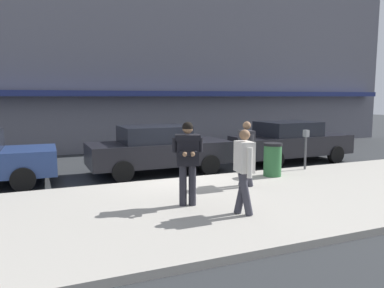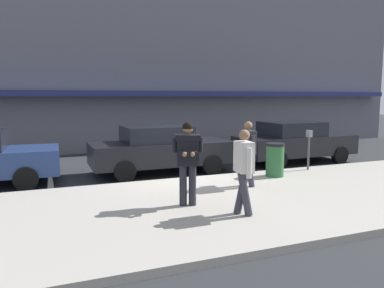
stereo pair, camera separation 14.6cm
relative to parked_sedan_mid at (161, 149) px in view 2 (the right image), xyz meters
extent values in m
plane|color=#2B2D30|center=(0.28, -1.29, -0.79)|extent=(80.00, 80.00, 0.00)
cube|color=#A8A399|center=(1.28, -4.14, -0.72)|extent=(32.00, 5.30, 0.14)
cube|color=silver|center=(1.28, -1.24, -0.79)|extent=(28.00, 0.12, 0.01)
cube|color=slate|center=(1.28, 7.21, 5.58)|extent=(28.00, 4.00, 12.74)
cube|color=navy|center=(1.28, 4.86, 1.81)|extent=(26.60, 0.70, 0.24)
cylinder|color=black|center=(-3.93, 0.84, -0.47)|extent=(0.65, 0.24, 0.64)
cylinder|color=black|center=(-3.97, -0.87, -0.47)|extent=(0.65, 0.24, 0.64)
cube|color=black|center=(0.04, 0.00, -0.12)|extent=(4.52, 1.86, 0.70)
cube|color=black|center=(-0.14, 0.00, 0.49)|extent=(2.08, 1.66, 0.52)
cylinder|color=black|center=(1.43, 0.87, -0.47)|extent=(0.64, 0.23, 0.64)
cylinder|color=black|center=(1.44, -0.84, -0.47)|extent=(0.64, 0.23, 0.64)
cylinder|color=black|center=(-1.36, 0.84, -0.47)|extent=(0.64, 0.23, 0.64)
cylinder|color=black|center=(-1.35, -0.87, -0.47)|extent=(0.64, 0.23, 0.64)
cube|color=black|center=(5.27, 0.03, -0.12)|extent=(4.56, 1.98, 0.70)
cube|color=black|center=(5.09, 0.02, 0.49)|extent=(2.13, 1.71, 0.52)
cylinder|color=black|center=(6.63, 0.94, -0.47)|extent=(0.65, 0.24, 0.64)
cylinder|color=black|center=(6.69, -0.77, -0.47)|extent=(0.65, 0.24, 0.64)
cylinder|color=black|center=(3.84, 0.84, -0.47)|extent=(0.65, 0.24, 0.64)
cylinder|color=black|center=(3.90, -0.87, -0.47)|extent=(0.65, 0.24, 0.64)
cylinder|color=#23232B|center=(-0.57, -4.19, -0.21)|extent=(0.16, 0.16, 0.88)
cylinder|color=#23232B|center=(-0.76, -4.13, -0.21)|extent=(0.16, 0.16, 0.88)
cube|color=black|center=(-0.66, -4.16, 0.55)|extent=(0.53, 0.43, 0.64)
cube|color=black|center=(-0.66, -4.16, 0.82)|extent=(0.60, 0.48, 0.12)
cylinder|color=black|center=(-0.41, -4.24, 0.66)|extent=(0.11, 0.11, 0.30)
cylinder|color=black|center=(-0.57, -4.36, 0.51)|extent=(0.19, 0.32, 0.10)
sphere|color=#8C6647|center=(-0.68, -4.47, 0.51)|extent=(0.10, 0.10, 0.10)
cylinder|color=black|center=(-0.92, -4.08, 0.66)|extent=(0.11, 0.11, 0.30)
cylinder|color=black|center=(-0.85, -4.27, 0.51)|extent=(0.19, 0.32, 0.10)
sphere|color=#8C6647|center=(-0.83, -4.42, 0.51)|extent=(0.10, 0.10, 0.10)
cube|color=black|center=(-0.77, -4.48, 0.51)|extent=(0.12, 0.16, 0.07)
sphere|color=#8C6647|center=(-0.67, -4.19, 1.01)|extent=(0.22, 0.22, 0.22)
sphere|color=black|center=(-0.67, -4.19, 1.04)|extent=(0.23, 0.23, 0.23)
cylinder|color=#33333D|center=(0.11, -5.26, -0.22)|extent=(0.34, 0.19, 0.87)
cylinder|color=#33333D|center=(0.13, -5.08, -0.22)|extent=(0.34, 0.19, 0.87)
cube|color=silver|center=(0.12, -5.17, 0.51)|extent=(0.33, 0.45, 0.60)
cylinder|color=silver|center=(0.09, -5.42, 0.43)|extent=(0.10, 0.10, 0.58)
cylinder|color=silver|center=(0.15, -4.92, 0.43)|extent=(0.10, 0.10, 0.58)
sphere|color=#8C6647|center=(0.12, -5.17, 0.94)|extent=(0.21, 0.21, 0.21)
cylinder|color=#33333D|center=(1.40, -3.21, -0.22)|extent=(0.33, 0.16, 0.87)
cylinder|color=#33333D|center=(1.41, -3.03, -0.22)|extent=(0.33, 0.16, 0.87)
cube|color=#2D2D33|center=(1.40, -3.12, 0.51)|extent=(0.29, 0.43, 0.60)
cylinder|color=#2D2D33|center=(1.40, -3.37, 0.43)|extent=(0.10, 0.10, 0.58)
cylinder|color=#2D2D33|center=(1.41, -2.87, 0.43)|extent=(0.10, 0.10, 0.58)
sphere|color=#8C6647|center=(1.40, -3.12, 0.94)|extent=(0.21, 0.21, 0.21)
cube|color=brown|center=(1.43, -2.82, 0.31)|extent=(0.13, 0.24, 0.32)
cylinder|color=#4C4C51|center=(4.35, -1.89, -0.13)|extent=(0.07, 0.07, 1.05)
cube|color=gray|center=(4.35, -1.89, 0.51)|extent=(0.12, 0.18, 0.22)
cylinder|color=#2D6638|center=(2.78, -2.34, -0.20)|extent=(0.52, 0.52, 0.90)
cylinder|color=black|center=(2.78, -2.34, 0.29)|extent=(0.55, 0.55, 0.08)
camera|label=1|loc=(-3.61, -11.41, 1.67)|focal=35.00mm
camera|label=2|loc=(-3.48, -11.47, 1.67)|focal=35.00mm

